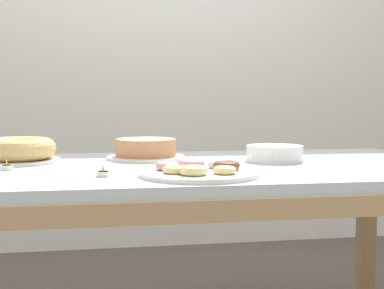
% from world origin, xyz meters
% --- Properties ---
extents(wall_back, '(8.00, 0.10, 2.60)m').
position_xyz_m(wall_back, '(0.00, 1.66, 1.30)').
color(wall_back, white).
rests_on(wall_back, ground).
extents(dining_table, '(1.90, 0.98, 0.74)m').
position_xyz_m(dining_table, '(0.00, 0.00, 0.66)').
color(dining_table, silver).
rests_on(dining_table, ground).
extents(cake_chocolate_round, '(0.30, 0.30, 0.08)m').
position_xyz_m(cake_chocolate_round, '(-0.16, 0.20, 0.78)').
color(cake_chocolate_round, silver).
rests_on(cake_chocolate_round, dining_table).
extents(cake_golden_bundt, '(0.30, 0.30, 0.09)m').
position_xyz_m(cake_golden_bundt, '(-0.63, 0.17, 0.79)').
color(cake_golden_bundt, silver).
rests_on(cake_golden_bundt, dining_table).
extents(pastry_platter, '(0.37, 0.37, 0.04)m').
position_xyz_m(pastry_platter, '(-0.04, -0.27, 0.76)').
color(pastry_platter, silver).
rests_on(pastry_platter, dining_table).
extents(plate_stack, '(0.21, 0.21, 0.06)m').
position_xyz_m(plate_stack, '(0.31, 0.04, 0.77)').
color(plate_stack, silver).
rests_on(plate_stack, dining_table).
extents(tealight_right_edge, '(0.04, 0.04, 0.04)m').
position_xyz_m(tealight_right_edge, '(-0.64, -0.05, 0.75)').
color(tealight_right_edge, silver).
rests_on(tealight_right_edge, dining_table).
extents(tealight_near_cakes, '(0.04, 0.04, 0.04)m').
position_xyz_m(tealight_near_cakes, '(-0.32, -0.25, 0.75)').
color(tealight_near_cakes, silver).
rests_on(tealight_near_cakes, dining_table).
extents(tealight_near_front, '(0.04, 0.04, 0.04)m').
position_xyz_m(tealight_near_front, '(-0.05, -0.03, 0.75)').
color(tealight_near_front, silver).
rests_on(tealight_near_front, dining_table).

